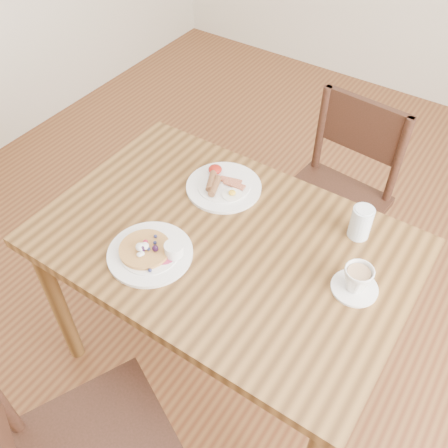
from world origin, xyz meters
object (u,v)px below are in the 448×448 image
Objects in this scene: dining_table at (224,259)px; teacup_saucer at (357,280)px; chair_far at (336,192)px; pancake_plate at (151,252)px; water_glass at (361,223)px; breakfast_plate at (223,186)px.

dining_table is 0.46m from teacup_saucer.
teacup_saucer is at bearing 120.97° from chair_far.
pancake_plate is 0.67m from water_glass.
breakfast_plate reaches higher than dining_table.
chair_far is at bearing 118.35° from water_glass.
water_glass reaches higher than pancake_plate.
breakfast_plate is (-0.26, -0.49, 0.27)m from chair_far.
pancake_plate is (-0.15, -0.18, 0.11)m from dining_table.
breakfast_plate is at bearing -173.52° from water_glass.
dining_table is 10.50× the size of water_glass.
breakfast_plate is 2.36× the size of water_glass.
water_glass reaches higher than teacup_saucer.
teacup_saucer is (0.43, 0.05, 0.14)m from dining_table.
dining_table is at bearing -55.01° from breakfast_plate.
water_glass is (0.50, 0.06, 0.05)m from breakfast_plate.
dining_table is 4.44× the size of breakfast_plate.
teacup_saucer is at bearing 6.58° from dining_table.
water_glass is at bearing 110.85° from teacup_saucer.
dining_table is 0.26m from pancake_plate.
chair_far is 3.26× the size of breakfast_plate.
pancake_plate is at bearing -138.69° from water_glass.
teacup_saucer reaches higher than breakfast_plate.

